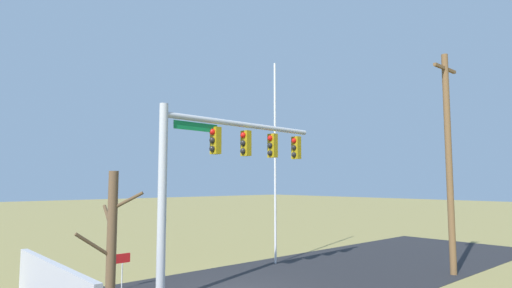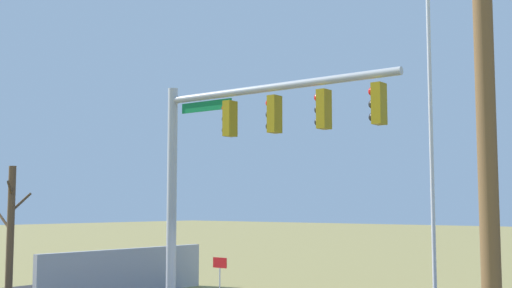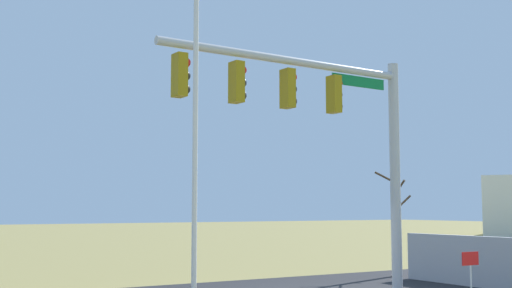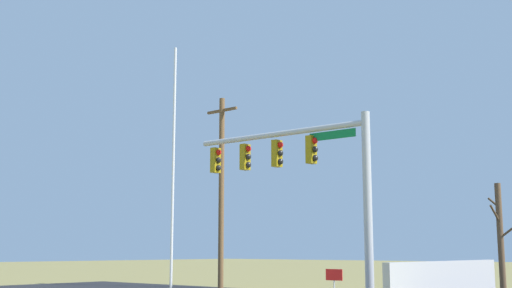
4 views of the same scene
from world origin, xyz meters
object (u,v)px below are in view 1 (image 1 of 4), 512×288
bare_tree (111,263)px  utility_pole (449,158)px  flagpole (275,161)px  signal_mast (222,159)px  open_sign (122,263)px

bare_tree → utility_pole: bearing=175.3°
flagpole → bare_tree: flagpole is taller
flagpole → signal_mast: bearing=22.9°
signal_mast → flagpole: (-4.57, -1.93, 0.14)m
utility_pole → bare_tree: (13.64, -1.13, -2.66)m
signal_mast → bare_tree: bearing=31.9°
flagpole → utility_pole: bearing=120.0°
signal_mast → bare_tree: 6.80m
bare_tree → flagpole: bearing=-152.1°
bare_tree → signal_mast: bearing=-148.1°
flagpole → open_sign: flagpole is taller
bare_tree → open_sign: (-2.75, -5.52, -1.12)m
flagpole → open_sign: (7.19, -0.25, -3.75)m
signal_mast → open_sign: 4.97m
signal_mast → utility_pole: (-8.27, 4.47, 0.16)m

